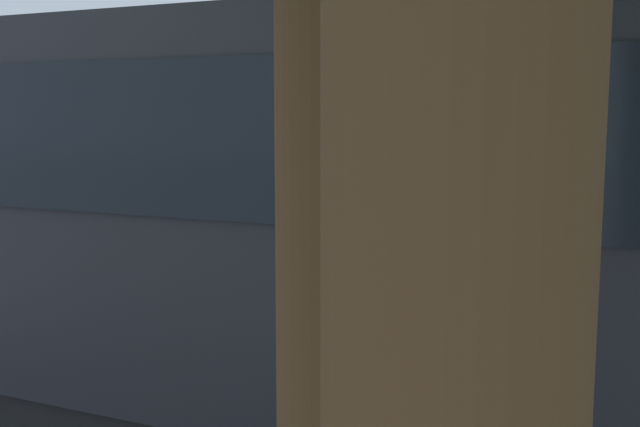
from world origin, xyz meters
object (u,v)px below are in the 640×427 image
at_px(spectator_far_right, 198,237).
at_px(traffic_cone, 339,246).
at_px(spectator_far_left, 522,256).
at_px(spectator_centre, 336,249).
at_px(stunt_motorcycle, 255,194).
at_px(parked_motorcycle_dark, 249,304).
at_px(tour_bus, 201,225).
at_px(spectator_right, 258,243).
at_px(spectator_left, 442,254).

bearing_deg(spectator_far_right, traffic_cone, -92.43).
distance_m(spectator_far_left, traffic_cone, 5.37).
distance_m(spectator_centre, stunt_motorcycle, 6.76).
bearing_deg(parked_motorcycle_dark, traffic_cone, -78.62).
height_order(tour_bus, spectator_far_right, tour_bus).
xyz_separation_m(spectator_far_left, traffic_cone, (3.72, -3.80, -0.77)).
xyz_separation_m(spectator_centre, traffic_cone, (1.70, -4.07, -0.74)).
bearing_deg(spectator_right, parked_motorcycle_dark, 109.66).
bearing_deg(spectator_right, tour_bus, 108.40).
height_order(spectator_right, traffic_cone, spectator_right).
xyz_separation_m(spectator_right, stunt_motorcycle, (3.12, -5.48, -0.08)).
distance_m(spectator_left, parked_motorcycle_dark, 2.20).
bearing_deg(traffic_cone, stunt_motorcycle, -29.16).
bearing_deg(spectator_right, spectator_centre, -174.73).
height_order(parked_motorcycle_dark, traffic_cone, parked_motorcycle_dark).
relative_size(spectator_far_left, stunt_motorcycle, 0.90).
distance_m(spectator_far_left, spectator_centre, 2.04).
xyz_separation_m(spectator_left, spectator_far_right, (3.03, 0.27, 0.02)).
bearing_deg(parked_motorcycle_dark, spectator_centre, -137.49).
relative_size(spectator_far_left, spectator_centre, 1.02).
height_order(spectator_centre, spectator_far_right, spectator_centre).
bearing_deg(tour_bus, traffic_cone, -76.74).
bearing_deg(spectator_far_left, tour_bus, 52.11).
distance_m(tour_bus, parked_motorcycle_dark, 2.26).
relative_size(spectator_left, stunt_motorcycle, 0.87).
height_order(parked_motorcycle_dark, stunt_motorcycle, stunt_motorcycle).
xyz_separation_m(spectator_right, spectator_far_right, (0.92, -0.11, -0.01)).
xyz_separation_m(tour_bus, traffic_cone, (1.55, -6.59, -1.34)).
height_order(tour_bus, spectator_right, tour_bus).
height_order(tour_bus, spectator_far_left, tour_bus).
relative_size(spectator_far_left, spectator_far_right, 1.02).
relative_size(spectator_left, parked_motorcycle_dark, 0.84).
distance_m(spectator_left, spectator_right, 2.14).
height_order(spectator_centre, parked_motorcycle_dark, spectator_centre).
bearing_deg(spectator_left, traffic_cone, -52.97).
bearing_deg(spectator_centre, spectator_left, -166.20).
bearing_deg(spectator_left, parked_motorcycle_dark, 26.93).
relative_size(spectator_far_right, traffic_cone, 2.79).
xyz_separation_m(spectator_far_left, spectator_far_right, (3.90, 0.25, -0.02)).
relative_size(spectator_far_right, parked_motorcycle_dark, 0.85).
xyz_separation_m(spectator_left, traffic_cone, (2.86, -3.79, -0.73)).
relative_size(tour_bus, spectator_far_left, 5.92).
relative_size(spectator_far_right, stunt_motorcycle, 0.88).
bearing_deg(stunt_motorcycle, tour_bus, 116.39).
xyz_separation_m(spectator_left, parked_motorcycle_dark, (1.90, 0.97, -0.55)).
relative_size(tour_bus, traffic_cone, 16.90).
xyz_separation_m(parked_motorcycle_dark, stunt_motorcycle, (3.33, -6.07, 0.50)).
height_order(spectator_far_right, stunt_motorcycle, spectator_far_right).
height_order(tour_bus, stunt_motorcycle, tour_bus).
bearing_deg(spectator_right, spectator_far_left, -173.14).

